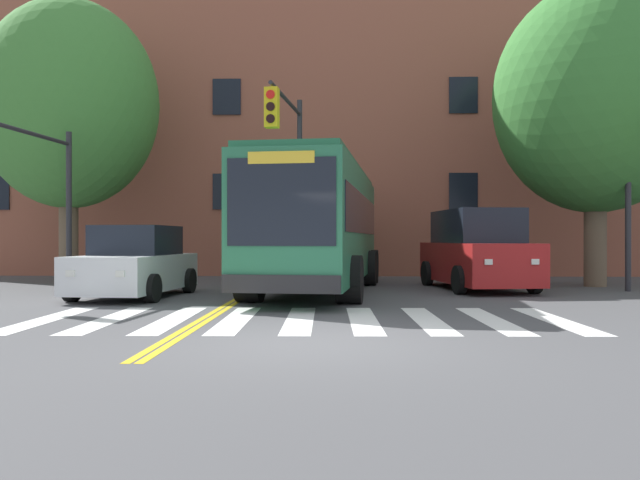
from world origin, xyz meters
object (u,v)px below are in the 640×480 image
(traffic_light_far_corner, at_px, (28,174))
(traffic_light_overhead, at_px, (289,153))
(car_white_near_lane, at_px, (135,265))
(street_tree_curbside_large, at_px, (595,99))
(street_tree_curbside_small, at_px, (69,105))
(city_bus, at_px, (320,225))
(car_red_far_lane, at_px, (476,252))

(traffic_light_far_corner, height_order, traffic_light_overhead, traffic_light_overhead)
(car_white_near_lane, height_order, traffic_light_far_corner, traffic_light_far_corner)
(car_white_near_lane, height_order, street_tree_curbside_large, street_tree_curbside_large)
(street_tree_curbside_large, bearing_deg, street_tree_curbside_small, 176.51)
(traffic_light_far_corner, height_order, street_tree_curbside_small, street_tree_curbside_small)
(traffic_light_overhead, bearing_deg, street_tree_curbside_small, 161.37)
(city_bus, relative_size, traffic_light_far_corner, 2.37)
(traffic_light_overhead, relative_size, street_tree_curbside_large, 0.62)
(traffic_light_overhead, height_order, street_tree_curbside_large, street_tree_curbside_large)
(street_tree_curbside_large, relative_size, street_tree_curbside_small, 0.99)
(car_red_far_lane, relative_size, traffic_light_far_corner, 1.16)
(city_bus, relative_size, traffic_light_overhead, 1.85)
(street_tree_curbside_small, bearing_deg, car_red_far_lane, -9.66)
(car_white_near_lane, distance_m, street_tree_curbside_small, 7.98)
(traffic_light_far_corner, relative_size, traffic_light_overhead, 0.78)
(traffic_light_overhead, bearing_deg, car_white_near_lane, -147.94)
(city_bus, relative_size, street_tree_curbside_large, 1.16)
(car_white_near_lane, bearing_deg, traffic_light_overhead, 32.06)
(city_bus, bearing_deg, traffic_light_overhead, 154.69)
(street_tree_curbside_small, bearing_deg, traffic_light_overhead, -18.63)
(street_tree_curbside_large, bearing_deg, car_red_far_lane, -163.14)
(car_white_near_lane, bearing_deg, city_bus, 22.43)
(traffic_light_far_corner, distance_m, traffic_light_overhead, 6.89)
(traffic_light_far_corner, relative_size, street_tree_curbside_large, 0.49)
(car_red_far_lane, distance_m, traffic_light_far_corner, 12.31)
(city_bus, distance_m, traffic_light_far_corner, 7.69)
(street_tree_curbside_large, distance_m, street_tree_curbside_small, 16.78)
(city_bus, bearing_deg, street_tree_curbside_large, 12.99)
(car_red_far_lane, distance_m, street_tree_curbside_small, 13.92)
(car_red_far_lane, height_order, traffic_light_far_corner, traffic_light_far_corner)
(city_bus, bearing_deg, traffic_light_far_corner, -167.09)
(car_white_near_lane, height_order, street_tree_curbside_small, street_tree_curbside_small)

